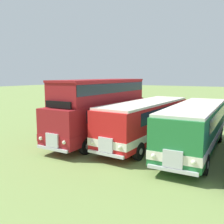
# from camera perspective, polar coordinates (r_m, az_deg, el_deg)

# --- Properties ---
(bus_first_in_row) EXTENTS (2.66, 10.36, 4.49)m
(bus_first_in_row) POSITION_cam_1_polar(r_m,az_deg,el_deg) (18.57, -2.45, 1.20)
(bus_first_in_row) COLOR maroon
(bus_first_in_row) RESTS_ON ground
(bus_second_in_row) EXTENTS (2.97, 10.24, 2.99)m
(bus_second_in_row) POSITION_cam_1_polar(r_m,az_deg,el_deg) (17.61, 7.92, -1.63)
(bus_second_in_row) COLOR red
(bus_second_in_row) RESTS_ON ground
(bus_third_in_row) EXTENTS (2.87, 10.44, 2.99)m
(bus_third_in_row) POSITION_cam_1_polar(r_m,az_deg,el_deg) (16.33, 18.56, -2.76)
(bus_third_in_row) COLOR #237538
(bus_third_in_row) RESTS_ON ground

